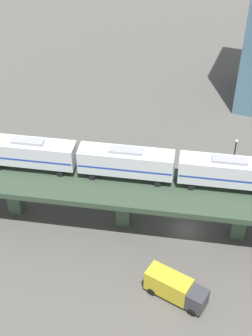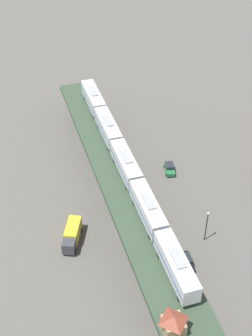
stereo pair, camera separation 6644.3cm
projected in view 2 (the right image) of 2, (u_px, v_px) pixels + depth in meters
The scene contains 9 objects.
ground_plane at pixel (132, 231), 87.05m from camera, with size 400.00×400.00×0.00m, color #4C4944.
elevated_viaduct at pixel (132, 208), 83.47m from camera, with size 26.82×91.80×6.80m.
subway_train at pixel (126, 164), 87.71m from camera, with size 15.36×61.68×4.45m.
signal_hut at pixel (173, 324), 62.26m from camera, with size 3.80×3.80×3.40m.
street_car_silver at pixel (207, 322), 71.18m from camera, with size 2.00×4.42×1.89m.
street_car_green at pixel (170, 168), 100.06m from camera, with size 2.01×4.43×1.89m.
street_car_black at pixel (186, 261), 80.26m from camera, with size 2.27×4.55×1.89m.
delivery_truck at pixel (72, 235), 83.99m from camera, with size 3.71×7.51×3.20m.
street_lamp at pixel (207, 224), 82.80m from camera, with size 0.44×0.44×6.94m.
Camera 2 is at (6.91, 59.82, 63.96)m, focal length 50.00 mm.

